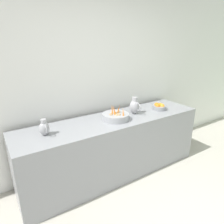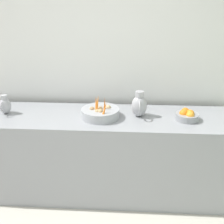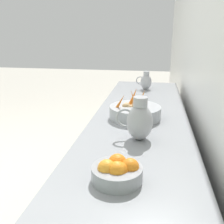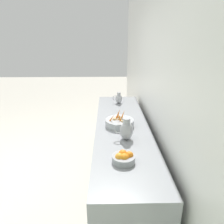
{
  "view_description": "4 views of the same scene",
  "coord_description": "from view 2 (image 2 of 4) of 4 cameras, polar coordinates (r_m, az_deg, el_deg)",
  "views": [
    {
      "loc": [
        0.69,
        -1.32,
        1.89
      ],
      "look_at": [
        -1.34,
        -0.01,
        1.04
      ],
      "focal_mm": 32.4,
      "sensor_mm": 36.0,
      "label": 1
    },
    {
      "loc": [
        1.01,
        0.4,
        1.94
      ],
      "look_at": [
        -1.36,
        0.25,
        0.97
      ],
      "focal_mm": 44.78,
      "sensor_mm": 36.0,
      "label": 2
    },
    {
      "loc": [
        -1.59,
        1.91,
        1.48
      ],
      "look_at": [
        -1.33,
        0.32,
        0.97
      ],
      "focal_mm": 41.82,
      "sensor_mm": 36.0,
      "label": 3
    },
    {
      "loc": [
        -1.31,
        2.64,
        1.98
      ],
      "look_at": [
        -1.37,
        -0.0,
        1.01
      ],
      "focal_mm": 33.93,
      "sensor_mm": 36.0,
      "label": 4
    }
  ],
  "objects": [
    {
      "name": "metal_pitcher_short",
      "position": [
        2.96,
        -21.02,
        1.28
      ],
      "size": [
        0.16,
        0.11,
        0.19
      ],
      "color": "#A3A3A8",
      "rests_on": "prep_counter"
    },
    {
      "name": "vegetable_colander",
      "position": [
        2.69,
        -2.42,
        -0.15
      ],
      "size": [
        0.37,
        0.37,
        0.22
      ],
      "color": "#9EA0A5",
      "rests_on": "prep_counter"
    },
    {
      "name": "orange_bowl",
      "position": [
        2.73,
        15.11,
        -0.66
      ],
      "size": [
        0.22,
        0.22,
        0.1
      ],
      "color": "gray",
      "rests_on": "prep_counter"
    },
    {
      "name": "tile_wall_left",
      "position": [
        3.01,
        8.09,
        13.62
      ],
      "size": [
        0.1,
        8.68,
        3.0
      ],
      "primitive_type": "cube",
      "color": "white",
      "rests_on": "ground_plane"
    },
    {
      "name": "prep_counter",
      "position": [
        2.94,
        -2.3,
        -8.56
      ],
      "size": [
        0.68,
        2.7,
        0.87
      ],
      "primitive_type": "cube",
      "color": "gray",
      "rests_on": "ground_plane"
    },
    {
      "name": "metal_pitcher_tall",
      "position": [
        2.71,
        5.57,
        1.39
      ],
      "size": [
        0.21,
        0.15,
        0.25
      ],
      "color": "#A3A3A8",
      "rests_on": "prep_counter"
    }
  ]
}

